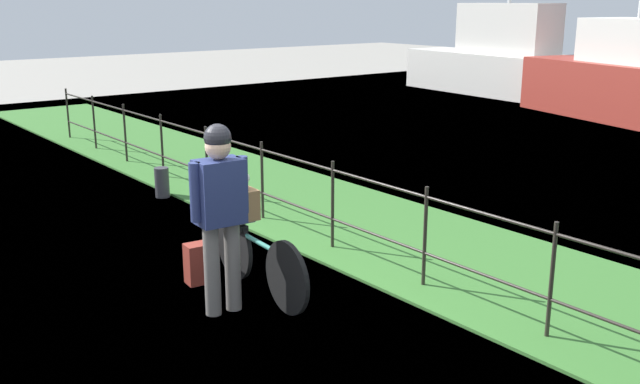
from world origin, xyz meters
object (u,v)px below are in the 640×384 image
(bicycle_main, at_px, (258,259))
(mooring_bollard, at_px, (162,182))
(cyclist_person, at_px, (220,203))
(backpack_on_paving, at_px, (200,263))
(moored_boat_far, at_px, (632,82))
(wooden_crate, at_px, (239,203))
(moored_boat_mid, at_px, (505,63))
(terrier_dog, at_px, (239,181))

(bicycle_main, height_order, mooring_bollard, bicycle_main)
(cyclist_person, xyz_separation_m, backpack_on_paving, (-0.73, 0.17, -0.80))
(cyclist_person, distance_m, moored_boat_far, 13.35)
(bicycle_main, xyz_separation_m, backpack_on_paving, (-0.59, -0.29, -0.15))
(mooring_bollard, bearing_deg, wooden_crate, -13.49)
(cyclist_person, bearing_deg, moored_boat_mid, 119.38)
(terrier_dog, xyz_separation_m, backpack_on_paving, (-0.26, -0.31, -0.83))
(bicycle_main, xyz_separation_m, cyclist_person, (0.14, -0.46, 0.65))
(bicycle_main, distance_m, backpack_on_paving, 0.67)
(moored_boat_far, bearing_deg, moored_boat_mid, 165.63)
(mooring_bollard, bearing_deg, moored_boat_far, 87.92)
(wooden_crate, bearing_deg, cyclist_person, -44.58)
(cyclist_person, height_order, moored_boat_far, moored_boat_far)
(mooring_bollard, xyz_separation_m, moored_boat_far, (0.42, 11.61, 0.65))
(cyclist_person, bearing_deg, mooring_bollard, 161.46)
(cyclist_person, relative_size, moored_boat_far, 0.30)
(wooden_crate, xyz_separation_m, mooring_bollard, (-3.35, 0.80, -0.60))
(backpack_on_paving, bearing_deg, terrier_dog, -33.19)
(moored_boat_mid, bearing_deg, bicycle_main, -60.23)
(terrier_dog, relative_size, mooring_bollard, 0.76)
(terrier_dog, height_order, backpack_on_paving, terrier_dog)
(wooden_crate, relative_size, cyclist_person, 0.24)
(wooden_crate, xyz_separation_m, moored_boat_mid, (-7.42, 13.57, 0.14))
(backpack_on_paving, distance_m, mooring_bollard, 3.32)
(wooden_crate, height_order, mooring_bollard, wooden_crate)
(wooden_crate, bearing_deg, terrier_dog, -3.98)
(backpack_on_paving, xyz_separation_m, moored_boat_far, (-2.70, 12.73, 0.66))
(moored_boat_far, bearing_deg, bicycle_main, -75.20)
(backpack_on_paving, height_order, moored_boat_far, moored_boat_far)
(cyclist_person, height_order, mooring_bollard, cyclist_person)
(bicycle_main, relative_size, terrier_dog, 5.18)
(mooring_bollard, relative_size, moored_boat_mid, 0.06)
(terrier_dog, bearing_deg, moored_boat_mid, 118.75)
(bicycle_main, bearing_deg, wooden_crate, 176.02)
(cyclist_person, xyz_separation_m, moored_boat_far, (-3.42, 12.90, -0.14))
(wooden_crate, distance_m, moored_boat_mid, 15.47)
(wooden_crate, relative_size, mooring_bollard, 0.94)
(backpack_on_paving, bearing_deg, cyclist_person, -96.92)
(wooden_crate, relative_size, terrier_dog, 1.24)
(wooden_crate, distance_m, cyclist_person, 0.72)
(mooring_bollard, relative_size, moored_boat_far, 0.08)
(cyclist_person, bearing_deg, wooden_crate, 135.42)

